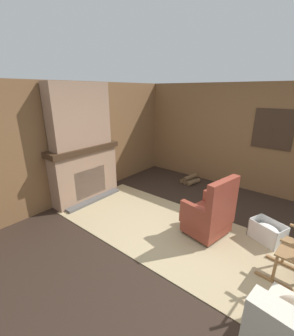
# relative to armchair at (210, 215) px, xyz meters

# --- Properties ---
(ground_plane) EXTENTS (14.00, 14.00, 0.00)m
(ground_plane) POSITION_rel_armchair_xyz_m (-0.15, -0.42, -0.38)
(ground_plane) COLOR #2D2119
(wood_panel_wall_left) EXTENTS (0.06, 6.05, 2.47)m
(wood_panel_wall_left) POSITION_rel_armchair_xyz_m (-2.91, -0.42, 0.86)
(wood_panel_wall_left) COLOR brown
(wood_panel_wall_left) RESTS_ON ground
(wood_panel_wall_back) EXTENTS (6.05, 0.09, 2.47)m
(wood_panel_wall_back) POSITION_rel_armchair_xyz_m (-0.14, 2.34, 0.86)
(wood_panel_wall_back) COLOR brown
(wood_panel_wall_back) RESTS_ON ground
(fireplace_hearth) EXTENTS (0.56, 1.59, 1.19)m
(fireplace_hearth) POSITION_rel_armchair_xyz_m (-2.69, -0.42, 0.21)
(fireplace_hearth) COLOR #9E7A60
(fireplace_hearth) RESTS_ON ground
(chimney_breast) EXTENTS (0.31, 1.31, 1.26)m
(chimney_breast) POSITION_rel_armchair_xyz_m (-2.70, -0.42, 1.44)
(chimney_breast) COLOR #9E7A60
(chimney_breast) RESTS_ON fireplace_hearth
(area_rug) EXTENTS (4.13, 1.82, 0.01)m
(area_rug) POSITION_rel_armchair_xyz_m (-0.55, -0.31, -0.37)
(area_rug) COLOR tan
(area_rug) RESTS_ON ground
(armchair) EXTENTS (0.72, 0.79, 1.05)m
(armchair) POSITION_rel_armchair_xyz_m (0.00, 0.00, 0.00)
(armchair) COLOR brown
(armchair) RESTS_ON ground
(firewood_stack) EXTENTS (0.42, 0.48, 0.21)m
(firewood_stack) POSITION_rel_armchair_xyz_m (-1.32, 1.80, -0.30)
(firewood_stack) COLOR brown
(firewood_stack) RESTS_ON ground
(laundry_basket) EXTENTS (0.57, 0.48, 0.33)m
(laundry_basket) POSITION_rel_armchair_xyz_m (0.79, 0.44, -0.21)
(laundry_basket) COLOR white
(laundry_basket) RESTS_ON ground
(oil_lamp_vase) EXTENTS (0.11, 0.11, 0.24)m
(oil_lamp_vase) POSITION_rel_armchair_xyz_m (-2.73, -0.62, 0.90)
(oil_lamp_vase) COLOR silver
(oil_lamp_vase) RESTS_ON fireplace_hearth
(storage_case) EXTENTS (0.17, 0.27, 0.13)m
(storage_case) POSITION_rel_armchair_xyz_m (-2.73, 0.11, 0.87)
(storage_case) COLOR black
(storage_case) RESTS_ON fireplace_hearth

